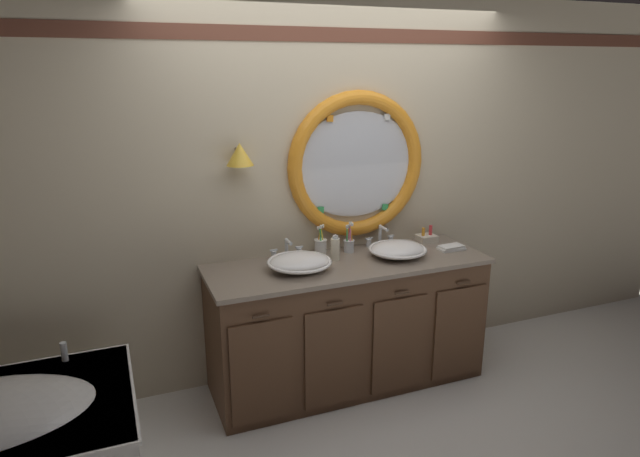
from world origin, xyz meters
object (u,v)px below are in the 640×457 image
Objects in this scene: toothbrush_holder_left at (320,246)px; folded_hand_towel at (451,248)px; toiletry_basket at (427,237)px; sink_basin_left at (299,262)px; sink_basin_right at (398,249)px; soap_dispenser at (335,249)px; toothbrush_holder_right at (349,244)px.

toothbrush_holder_left reaches higher than folded_hand_towel.
toothbrush_holder_left is at bearing 178.21° from toiletry_basket.
toiletry_basket reaches higher than sink_basin_left.
soap_dispenser is (-0.42, 0.10, 0.03)m from sink_basin_right.
toothbrush_holder_right is at bearing 162.11° from folded_hand_towel.
sink_basin_right is 0.53m from toothbrush_holder_left.
toiletry_basket is (0.64, 0.01, -0.03)m from toothbrush_holder_right.
sink_basin_right is 2.20× the size of soap_dispenser.
toothbrush_holder_right is 1.21× the size of folded_hand_towel.
toothbrush_holder_left is 0.83m from toiletry_basket.
soap_dispenser reaches higher than folded_hand_towel.
soap_dispenser reaches higher than toiletry_basket.
toothbrush_holder_left is 1.14× the size of folded_hand_towel.
toothbrush_holder_right reaches higher than soap_dispenser.
sink_basin_left is 1.96× the size of toothbrush_holder_left.
sink_basin_right is 0.43m from folded_hand_towel.
sink_basin_right is 0.34m from toothbrush_holder_right.
soap_dispenser is at bearing -143.09° from toothbrush_holder_right.
soap_dispenser is 0.85m from folded_hand_towel.
toiletry_basket is (0.83, -0.03, -0.03)m from toothbrush_holder_left.
sink_basin_left is 0.30m from soap_dispenser.
sink_basin_left is 2.31× the size of soap_dispenser.
toothbrush_holder_right is 1.25× the size of soap_dispenser.
sink_basin_right is 0.43m from toiletry_basket.
folded_hand_towel is 0.24m from toiletry_basket.
sink_basin_right is 2.88× the size of toiletry_basket.
soap_dispenser is (0.04, -0.16, 0.02)m from toothbrush_holder_left.
sink_basin_left is 0.70m from sink_basin_right.
sink_basin_right is 0.43m from soap_dispenser.
sink_basin_left is 0.35m from toothbrush_holder_left.
toothbrush_holder_left reaches higher than soap_dispenser.
toothbrush_holder_right is 0.73m from folded_hand_towel.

